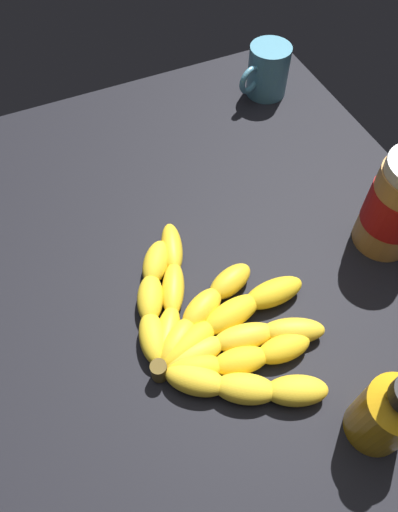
# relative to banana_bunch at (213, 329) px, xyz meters

# --- Properties ---
(ground_plane) EXTENTS (0.88, 0.75, 0.04)m
(ground_plane) POSITION_rel_banana_bunch_xyz_m (0.10, -0.03, -0.04)
(ground_plane) COLOR black
(banana_bunch) EXTENTS (0.32, 0.23, 0.04)m
(banana_bunch) POSITION_rel_banana_bunch_xyz_m (0.00, 0.00, 0.00)
(banana_bunch) COLOR yellow
(banana_bunch) RESTS_ON ground_plane
(honey_bottle) EXTENTS (0.06, 0.06, 0.13)m
(honey_bottle) POSITION_rel_banana_bunch_xyz_m (-0.18, -0.12, 0.04)
(honey_bottle) COLOR gold
(honey_bottle) RESTS_ON ground_plane
(coffee_mug) EXTENTS (0.07, 0.11, 0.09)m
(coffee_mug) POSITION_rel_banana_bunch_xyz_m (0.41, -0.29, 0.03)
(coffee_mug) COLOR teal
(coffee_mug) RESTS_ON ground_plane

